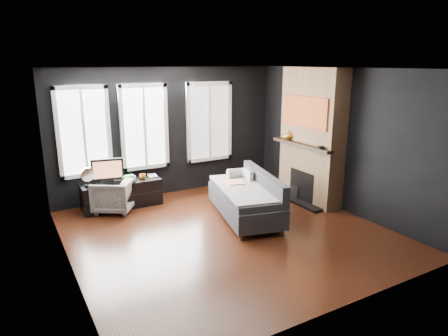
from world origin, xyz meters
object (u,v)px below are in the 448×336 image
armchair (113,194)px  monitor (108,169)px  media_console (122,194)px  book (148,171)px  sofa (245,196)px  mantel_vase (288,135)px  mug (142,176)px

armchair → monitor: monitor is taller
media_console → book: (0.59, 0.08, 0.38)m
media_console → book: 0.70m
armchair → book: 0.87m
sofa → media_console: sofa is taller
armchair → mantel_vase: 3.69m
armchair → sofa: bearing=86.2°
sofa → media_console: (-1.82, 1.67, -0.16)m
mantel_vase → media_console: bearing=162.1°
media_console → mantel_vase: (3.25, -1.05, 1.06)m
sofa → book: (-1.23, 1.75, 0.22)m
mug → mantel_vase: bearing=-20.2°
media_console → armchair: bearing=-142.7°
mantel_vase → monitor: bearing=162.8°
sofa → book: size_ratio=8.43×
mug → book: size_ratio=0.54×
media_console → mug: mug is taller
media_console → mantel_vase: 3.58m
mantel_vase → sofa: bearing=-156.7°
sofa → armchair: 2.52m
sofa → monitor: size_ratio=3.22×
sofa → media_console: 2.47m
sofa → monitor: (-2.05, 1.70, 0.38)m
monitor → mantel_vase: size_ratio=3.11×
sofa → mug: (-1.38, 1.65, 0.17)m
sofa → mug: sofa is taller
media_console → mantel_vase: size_ratio=7.78×
armchair → mantel_vase: mantel_vase is taller
mug → mantel_vase: (2.82, -1.03, 0.73)m
media_console → book: bearing=8.2°
book → mantel_vase: mantel_vase is taller
sofa → monitor: bearing=154.0°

